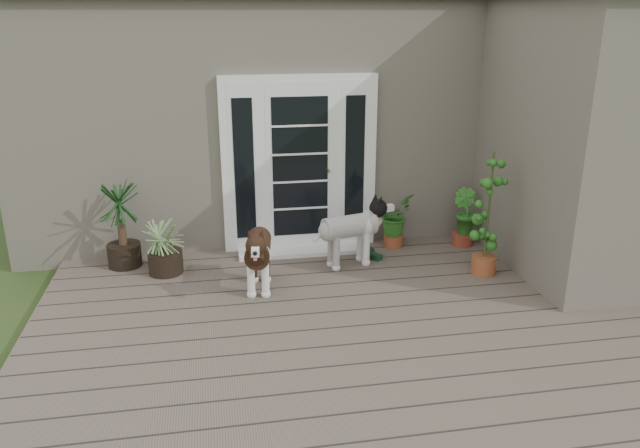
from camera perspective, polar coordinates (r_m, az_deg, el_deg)
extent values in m
cube|color=#6B5B4C|center=(5.99, 3.28, -9.91)|extent=(6.20, 4.60, 0.12)
cube|color=#665E54|center=(9.53, -2.54, 10.49)|extent=(7.40, 4.00, 3.10)
cube|color=#665E54|center=(7.59, 23.42, 6.78)|extent=(1.60, 2.40, 3.10)
cube|color=white|center=(7.58, -1.89, 5.56)|extent=(1.90, 0.14, 2.15)
cube|color=white|center=(7.70, -1.59, -2.41)|extent=(1.60, 0.40, 0.05)
imported|color=#275518|center=(7.85, 6.83, 0.06)|extent=(0.68, 0.68, 0.61)
imported|color=#1A4E16|center=(8.06, 13.12, -0.12)|extent=(0.45, 0.45, 0.53)
imported|color=#164D17|center=(8.15, 16.58, 0.14)|extent=(0.49, 0.49, 0.62)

